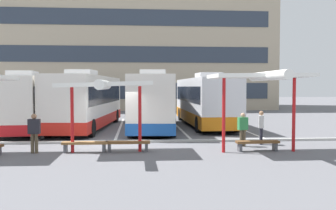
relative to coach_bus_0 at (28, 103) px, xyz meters
name	(u,v)px	position (x,y,z in m)	size (l,w,h in m)	color
ground_plane	(114,144)	(5.67, -6.14, -1.74)	(160.00, 160.00, 0.00)	slate
terminal_building	(128,29)	(5.70, 26.37, 8.64)	(35.65, 14.96, 23.49)	tan
coach_bus_0	(28,103)	(0.00, 0.00, 0.00)	(3.25, 10.36, 3.67)	silver
coach_bus_1	(88,102)	(3.57, 0.92, 0.04)	(3.82, 12.05, 3.78)	silver
coach_bus_2	(154,102)	(7.92, 0.33, 0.04)	(3.46, 11.64, 3.77)	silver
coach_bus_3	(204,101)	(11.58, 2.19, -0.03)	(2.74, 11.58, 3.68)	silver
lane_stripe_1	(60,128)	(1.73, 1.17, -1.74)	(0.16, 14.00, 0.01)	white
lane_stripe_2	(120,128)	(5.67, 1.17, -1.74)	(0.16, 14.00, 0.01)	white
lane_stripe_3	(178,127)	(9.61, 1.17, -1.74)	(0.16, 14.00, 0.01)	white
lane_stripe_4	(235,127)	(13.55, 1.17, -1.74)	(0.16, 14.00, 0.01)	white
waiting_shelter_1	(106,86)	(5.50, -8.58, 1.04)	(3.82, 4.54, 3.01)	red
bench_2	(85,144)	(4.60, -8.32, -1.40)	(1.90, 0.45, 0.45)	brown
bench_3	(128,144)	(6.40, -8.29, -1.40)	(1.87, 0.44, 0.45)	brown
waiting_shelter_2	(261,78)	(11.91, -9.07, 1.37)	(4.03, 4.31, 3.36)	red
bench_4	(257,143)	(11.91, -8.65, -1.40)	(1.86, 0.47, 0.45)	brown
platform_kerb	(114,142)	(5.67, -5.72, -1.68)	(44.00, 0.24, 0.12)	#ADADA8
waiting_passenger_0	(261,125)	(12.69, -6.81, -0.82)	(0.34, 0.51, 1.61)	black
waiting_passenger_1	(34,131)	(2.55, -8.36, -0.80)	(0.49, 0.26, 1.64)	brown
waiting_passenger_2	(243,127)	(11.65, -7.31, -0.86)	(0.48, 0.31, 1.55)	brown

